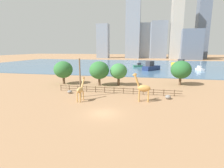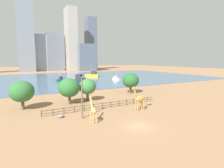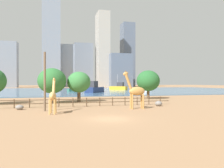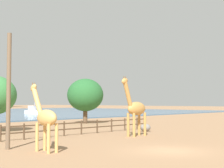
# 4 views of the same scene
# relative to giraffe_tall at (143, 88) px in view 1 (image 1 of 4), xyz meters

# --- Properties ---
(ground_plane) EXTENTS (400.00, 400.00, 0.00)m
(ground_plane) POSITION_rel_giraffe_tall_xyz_m (-5.45, 72.81, -2.46)
(ground_plane) COLOR #9E7551
(harbor_water) EXTENTS (180.00, 86.00, 0.20)m
(harbor_water) POSITION_rel_giraffe_tall_xyz_m (-5.45, 69.81, -2.36)
(harbor_water) COLOR #476B8C
(harbor_water) RESTS_ON ground
(giraffe_tall) EXTENTS (3.28, 1.02, 5.29)m
(giraffe_tall) POSITION_rel_giraffe_tall_xyz_m (0.00, 0.00, 0.00)
(giraffe_tall) COLOR #C18C47
(giraffe_tall) RESTS_ON ground
(giraffe_companion) EXTENTS (0.94, 3.06, 4.35)m
(giraffe_companion) POSITION_rel_giraffe_tall_xyz_m (-10.99, -1.96, -0.39)
(giraffe_companion) COLOR tan
(giraffe_companion) RESTS_ON ground
(utility_pole) EXTENTS (0.28, 0.28, 7.51)m
(utility_pole) POSITION_rel_giraffe_tall_xyz_m (-12.03, 0.62, 1.29)
(utility_pole) COLOR brown
(utility_pole) RESTS_ON ground
(boulder_near_fence) EXTENTS (1.06, 1.06, 0.79)m
(boulder_near_fence) POSITION_rel_giraffe_tall_xyz_m (4.66, 2.52, -2.07)
(boulder_near_fence) COLOR gray
(boulder_near_fence) RESTS_ON ground
(boulder_by_pole) EXTENTS (1.03, 0.87, 0.65)m
(boulder_by_pole) POSITION_rel_giraffe_tall_xyz_m (-15.37, 2.80, -2.14)
(boulder_by_pole) COLOR gray
(boulder_by_pole) RESTS_ON ground
(enclosure_fence) EXTENTS (26.12, 0.14, 1.30)m
(enclosure_fence) POSITION_rel_giraffe_tall_xyz_m (-5.77, 4.81, -1.71)
(enclosure_fence) COLOR #4C3826
(enclosure_fence) RESTS_ON ground
(tree_left_large) EXTENTS (5.02, 5.02, 6.20)m
(tree_left_large) POSITION_rel_giraffe_tall_xyz_m (-11.41, 12.00, 1.46)
(tree_left_large) COLOR brown
(tree_left_large) RESTS_ON ground
(tree_center_broad) EXTENTS (4.94, 4.94, 6.10)m
(tree_center_broad) POSITION_rel_giraffe_tall_xyz_m (-21.30, 11.91, 1.39)
(tree_center_broad) COLOR brown
(tree_center_broad) RESTS_ON ground
(tree_right_tall) EXTENTS (4.35, 4.35, 5.67)m
(tree_right_tall) POSITION_rel_giraffe_tall_xyz_m (-6.56, 12.94, 1.22)
(tree_right_tall) COLOR brown
(tree_right_tall) RESTS_ON ground
(tree_left_small) EXTENTS (5.11, 5.11, 6.32)m
(tree_left_small) POSITION_rel_giraffe_tall_xyz_m (9.07, 16.67, 1.54)
(tree_left_small) COLOR brown
(tree_left_small) RESTS_ON ground
(boat_ferry) EXTENTS (2.86, 4.69, 3.98)m
(boat_ferry) POSITION_rel_giraffe_tall_xyz_m (22.32, 49.48, -1.59)
(boat_ferry) COLOR silver
(boat_ferry) RESTS_ON harbor_water
(boat_sailboat) EXTENTS (5.12, 3.59, 4.35)m
(boat_sailboat) POSITION_rel_giraffe_tall_xyz_m (-4.22, 58.52, -1.53)
(boat_sailboat) COLOR #337259
(boat_sailboat) RESTS_ON harbor_water
(boat_tug) EXTENTS (7.86, 9.20, 3.96)m
(boat_tug) POSITION_rel_giraffe_tall_xyz_m (1.99, 46.69, -0.92)
(boat_tug) COLOR navy
(boat_tug) RESTS_ON harbor_water
(boat_barge) EXTENTS (8.16, 7.30, 7.29)m
(boat_barge) POSITION_rel_giraffe_tall_xyz_m (17.50, 70.28, -1.05)
(boat_barge) COLOR gold
(boat_barge) RESTS_ON harbor_water
(skyline_tower_needle) EXTENTS (9.12, 15.86, 58.86)m
(skyline_tower_needle) POSITION_rel_giraffe_tall_xyz_m (24.41, 142.28, 26.97)
(skyline_tower_needle) COLOR #ADA89E
(skyline_tower_needle) RESTS_ON ground
(skyline_block_central) EXTENTS (17.68, 9.33, 33.88)m
(skyline_block_central) POSITION_rel_giraffe_tall_xyz_m (-1.79, 150.94, 14.48)
(skyline_block_central) COLOR #939EAD
(skyline_block_central) RESTS_ON ground
(skyline_tower_glass) EXTENTS (13.47, 12.38, 87.80)m
(skyline_tower_glass) POSITION_rel_giraffe_tall_xyz_m (-14.93, 145.89, 41.44)
(skyline_tower_glass) COLOR gray
(skyline_tower_glass) RESTS_ON ground
(skyline_block_left) EXTENTS (10.53, 12.01, 55.56)m
(skyline_block_left) POSITION_rel_giraffe_tall_xyz_m (49.48, 155.15, 25.32)
(skyline_block_left) COLOR slate
(skyline_block_left) RESTS_ON ground
(skyline_block_right) EXTENTS (11.57, 9.38, 33.27)m
(skyline_block_right) POSITION_rel_giraffe_tall_xyz_m (-44.75, 144.57, 14.17)
(skyline_block_right) COLOR gray
(skyline_block_right) RESTS_ON ground
(skyline_tower_short) EXTENTS (17.03, 11.47, 25.46)m
(skyline_tower_short) POSITION_rel_giraffe_tall_xyz_m (36.24, 132.47, 10.26)
(skyline_tower_short) COLOR slate
(skyline_tower_short) RESTS_ON ground
(skyline_block_wide) EXTENTS (15.08, 8.54, 35.34)m
(skyline_block_wide) POSITION_rel_giraffe_tall_xyz_m (10.03, 149.69, 15.21)
(skyline_block_wide) COLOR slate
(skyline_block_wide) RESTS_ON ground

